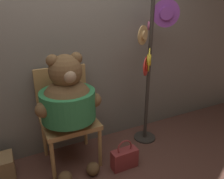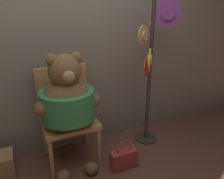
% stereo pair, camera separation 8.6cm
% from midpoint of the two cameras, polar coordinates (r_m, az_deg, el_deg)
% --- Properties ---
extents(ground_plane, '(14.00, 14.00, 0.00)m').
position_cam_midpoint_polar(ground_plane, '(2.42, -6.26, -22.01)').
color(ground_plane, brown).
extents(wall_back, '(8.00, 0.10, 2.69)m').
position_cam_midpoint_polar(wall_back, '(2.48, -13.50, 13.45)').
color(wall_back, slate).
rests_on(wall_back, ground_plane).
extents(chair, '(0.56, 0.51, 1.04)m').
position_cam_midpoint_polar(chair, '(2.44, -12.75, -5.80)').
color(chair, '#B2844C').
rests_on(chair, ground_plane).
extents(teddy_bear, '(0.65, 0.58, 1.25)m').
position_cam_midpoint_polar(teddy_bear, '(2.20, -12.50, -3.13)').
color(teddy_bear, brown).
rests_on(teddy_bear, ground_plane).
extents(hat_display_rack, '(0.53, 0.44, 1.72)m').
position_cam_midpoint_polar(hat_display_rack, '(2.56, 9.09, 6.62)').
color(hat_display_rack, '#332D28').
rests_on(hat_display_rack, ground_plane).
extents(handbag_on_ground, '(0.29, 0.12, 0.34)m').
position_cam_midpoint_polar(handbag_on_ground, '(2.47, 2.19, -17.42)').
color(handbag_on_ground, maroon).
rests_on(handbag_on_ground, ground_plane).
extents(wooden_crate, '(0.24, 0.24, 0.24)m').
position_cam_midpoint_polar(wooden_crate, '(2.61, -27.81, -17.72)').
color(wooden_crate, '#937047').
rests_on(wooden_crate, ground_plane).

